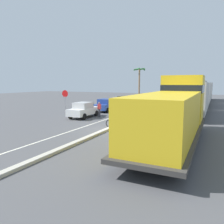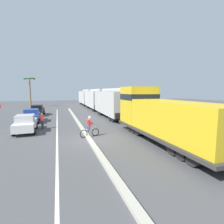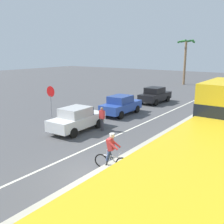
{
  "view_description": "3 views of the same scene",
  "coord_description": "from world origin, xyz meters",
  "views": [
    {
      "loc": [
        7.5,
        -15.27,
        3.67
      ],
      "look_at": [
        -0.6,
        1.69,
        1.15
      ],
      "focal_mm": 35.0,
      "sensor_mm": 36.0,
      "label": 1
    },
    {
      "loc": [
        -2.26,
        -13.35,
        3.81
      ],
      "look_at": [
        2.35,
        1.4,
        1.94
      ],
      "focal_mm": 28.0,
      "sensor_mm": 36.0,
      "label": 2
    },
    {
      "loc": [
        6.66,
        -8.18,
        5.28
      ],
      "look_at": [
        -3.41,
        5.83,
        1.23
      ],
      "focal_mm": 42.0,
      "sensor_mm": 36.0,
      "label": 3
    }
  ],
  "objects": [
    {
      "name": "ground_plane",
      "position": [
        0.0,
        0.0,
        0.0
      ],
      "size": [
        120.0,
        120.0,
        0.0
      ],
      "primitive_type": "plane",
      "color": "#4C4C4F"
    },
    {
      "name": "median_curb",
      "position": [
        0.0,
        6.0,
        0.08
      ],
      "size": [
        0.36,
        36.0,
        0.16
      ],
      "primitive_type": "cube",
      "color": "#B2AD9E",
      "rests_on": "ground"
    },
    {
      "name": "lane_stripe",
      "position": [
        -2.4,
        6.0,
        0.0
      ],
      "size": [
        0.14,
        36.0,
        0.01
      ],
      "primitive_type": "cube",
      "color": "silver",
      "rests_on": "ground"
    },
    {
      "name": "locomotive",
      "position": [
        5.24,
        -1.62,
        1.8
      ],
      "size": [
        3.1,
        11.61,
        4.2
      ],
      "color": "gold",
      "rests_on": "ground"
    },
    {
      "name": "parked_car_white",
      "position": [
        -5.16,
        4.23,
        0.82
      ],
      "size": [
        1.94,
        4.25,
        1.62
      ],
      "color": "silver",
      "rests_on": "ground"
    },
    {
      "name": "parked_car_blue",
      "position": [
        -5.34,
        9.8,
        0.82
      ],
      "size": [
        1.9,
        4.23,
        1.62
      ],
      "color": "#28479E",
      "rests_on": "ground"
    },
    {
      "name": "parked_car_black",
      "position": [
        -5.31,
        16.09,
        0.82
      ],
      "size": [
        1.94,
        4.26,
        1.62
      ],
      "color": "black",
      "rests_on": "ground"
    },
    {
      "name": "cyclist",
      "position": [
        0.18,
        0.77,
        0.82
      ],
      "size": [
        1.68,
        0.56,
        1.71
      ],
      "color": "black",
      "rests_on": "ground"
    },
    {
      "name": "stop_sign",
      "position": [
        -7.37,
        3.99,
        2.02
      ],
      "size": [
        0.76,
        0.08,
        2.88
      ],
      "color": "gray",
      "rests_on": "ground"
    },
    {
      "name": "palm_tree_near",
      "position": [
        -8.4,
        32.45,
        5.25
      ],
      "size": [
        2.64,
        2.77,
        7.11
      ],
      "color": "#846647",
      "rests_on": "ground"
    },
    {
      "name": "pedestrian_by_cars",
      "position": [
        -3.78,
        5.19,
        0.85
      ],
      "size": [
        0.34,
        0.22,
        1.62
      ],
      "color": "#33333D",
      "rests_on": "ground"
    }
  ]
}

